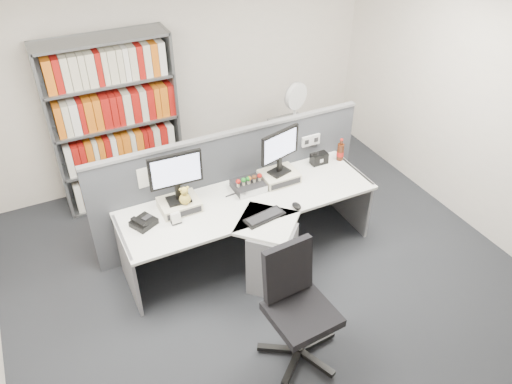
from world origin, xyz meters
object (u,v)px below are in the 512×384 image
monitor_left (176,174)px  desk_fan (295,99)px  desk_calendar (176,219)px  office_chair (296,303)px  cola_bottle (340,152)px  keyboard (265,217)px  desktop_pc (248,186)px  desk_phone (143,222)px  desk (258,232)px  mouse (297,206)px  filing_cabinet (293,149)px  shelving_unit (116,126)px  monitor_right (280,148)px  speaker (319,158)px

monitor_left → desk_fan: size_ratio=0.92×
desk_calendar → office_chair: size_ratio=0.11×
cola_bottle → desk_fan: 0.98m
keyboard → cola_bottle: bearing=24.5°
desktop_pc → desk_phone: 1.13m
keyboard → cola_bottle: cola_bottle is taller
desk → keyboard: (0.01, -0.11, 0.28)m
desktop_pc → keyboard: size_ratio=0.73×
mouse → office_chair: size_ratio=0.11×
mouse → filing_cabinet: size_ratio=0.17×
desk_calendar → desk: bearing=-13.9°
keyboard → office_chair: 0.97m
keyboard → shelving_unit: bearing=114.8°
monitor_left → desk_fan: 2.13m
desktop_pc → filing_cabinet: 1.57m
desk_calendar → desk_fan: size_ratio=0.21×
monitor_left → desktop_pc: bearing=-0.1°
monitor_right → shelving_unit: shelving_unit is taller
monitor_left → keyboard: bearing=-36.3°
desk → desk_phone: (-1.05, 0.29, 0.30)m
desktop_pc → desk_fan: size_ratio=0.54×
keyboard → cola_bottle: size_ratio=1.62×
cola_bottle → mouse: bearing=-147.6°
mouse → desk_phone: (-1.42, 0.40, 0.01)m
speaker → desk_phone: bearing=-174.7°
speaker → desk: bearing=-154.0°
cola_bottle → filing_cabinet: (-0.04, 0.95, -0.47)m
monitor_left → mouse: (1.03, -0.49, -0.39)m
desk_phone → speaker: bearing=5.3°
desk → monitor_right: 0.87m
desk → filing_cabinet: bearing=49.4°
shelving_unit → desk: bearing=-64.0°
monitor_right → desk_calendar: 1.26m
monitor_left → mouse: bearing=-25.6°
desktop_pc → desk_phone: size_ratio=1.14×
desktop_pc → desk_fan: bearing=42.1°
desk_phone → shelving_unit: bearing=84.3°
desk_calendar → speaker: (1.76, 0.29, 0.01)m
desk_fan → monitor_left: bearing=-151.5°
filing_cabinet → office_chair: office_chair is taller
mouse → filing_cabinet: mouse is taller
mouse → desk_calendar: bearing=165.2°
desk → speaker: bearing=26.0°
monitor_left → desk_calendar: size_ratio=4.45×
speaker → cola_bottle: 0.26m
desk_phone → speaker: size_ratio=1.45×
desk_fan → desktop_pc: bearing=-137.9°
keyboard → shelving_unit: 2.17m
mouse → desk_phone: bearing=164.1°
desk_phone → speaker: speaker is taller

